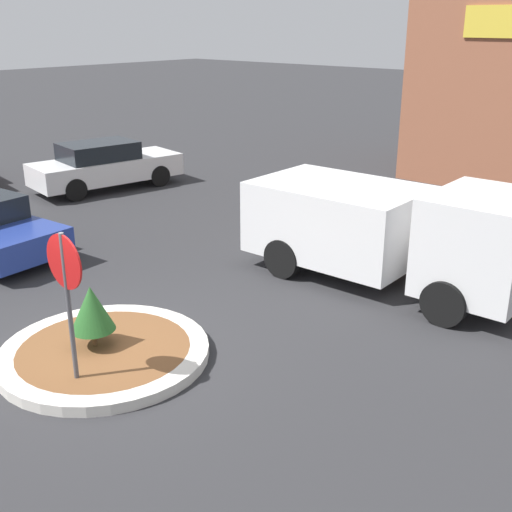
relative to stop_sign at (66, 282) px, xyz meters
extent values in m
plane|color=#2D2D30|center=(-0.43, 0.81, -1.69)|extent=(120.00, 120.00, 0.00)
cylinder|color=beige|center=(-0.43, 0.81, -1.60)|extent=(3.34, 3.34, 0.17)
cylinder|color=brown|center=(-0.43, 0.81, -1.60)|extent=(2.74, 2.74, 0.17)
cylinder|color=#4C4C51|center=(0.00, 0.00, -0.48)|extent=(0.07, 0.07, 2.41)
cylinder|color=#B71414|center=(0.00, 0.00, 0.30)|extent=(0.80, 0.03, 0.80)
cylinder|color=brown|center=(-0.61, 0.77, -1.37)|extent=(0.08, 0.08, 0.29)
cone|color=#235623|center=(-0.61, 0.77, -0.85)|extent=(0.70, 0.70, 0.74)
cube|color=white|center=(3.27, 6.56, -0.41)|extent=(1.90, 2.29, 1.81)
cube|color=white|center=(0.16, 6.48, -0.55)|extent=(3.51, 2.44, 1.52)
cylinder|color=black|center=(3.07, 7.64, -1.27)|extent=(0.84, 0.28, 0.83)
cylinder|color=black|center=(3.12, 5.48, -1.27)|extent=(0.84, 0.28, 0.83)
cylinder|color=black|center=(-0.50, 7.55, -1.27)|extent=(0.84, 0.28, 0.83)
cylinder|color=black|center=(-0.44, 5.38, -1.27)|extent=(0.84, 0.28, 0.83)
cylinder|color=black|center=(-5.19, 2.84, -1.38)|extent=(0.63, 0.25, 0.62)
cube|color=silver|center=(-9.42, 7.60, -1.06)|extent=(2.52, 4.90, 0.68)
cube|color=black|center=(-9.46, 7.37, -0.45)|extent=(1.90, 2.47, 0.54)
cylinder|color=black|center=(-9.96, 9.16, -1.35)|extent=(0.31, 0.71, 0.68)
cylinder|color=black|center=(-8.38, 8.89, -1.35)|extent=(0.31, 0.71, 0.68)
cylinder|color=black|center=(-10.46, 6.31, -1.35)|extent=(0.31, 0.71, 0.68)
cylinder|color=black|center=(-8.88, 6.03, -1.35)|extent=(0.31, 0.71, 0.68)
camera|label=1|loc=(7.36, -4.47, 3.41)|focal=45.00mm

